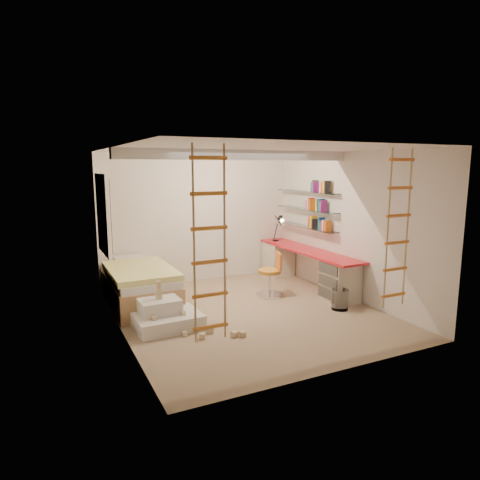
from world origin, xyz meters
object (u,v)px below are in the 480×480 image
desk (306,267)px  swivel_chair (271,280)px  play_platform (165,316)px  bed (139,285)px

desk → swivel_chair: size_ratio=3.47×
desk → swivel_chair: bearing=-165.3°
play_platform → bed: bearing=94.2°
bed → play_platform: size_ratio=2.07×
desk → bed: bearing=173.5°
swivel_chair → play_platform: (-2.16, -0.65, -0.13)m
desk → play_platform: size_ratio=2.89×
swivel_chair → play_platform: bearing=-163.3°
bed → play_platform: (0.09, -1.26, -0.17)m
swivel_chair → bed: bearing=164.8°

